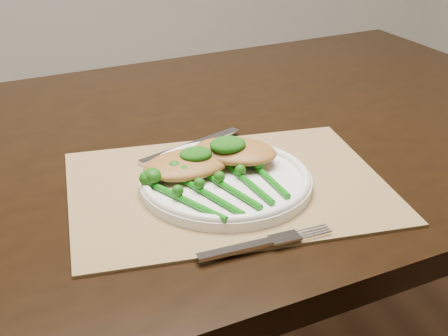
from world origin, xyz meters
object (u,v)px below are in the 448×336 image
object	(u,v)px
broccolini_bundle	(229,188)
dining_table	(179,315)
dinner_plate	(226,180)
chicken_fillet_left	(187,164)
placemat	(228,187)

from	to	relation	value
broccolini_bundle	dining_table	bearing A→B (deg)	79.75
dining_table	dinner_plate	distance (m)	0.43
dining_table	chicken_fillet_left	size ratio (longest dim) A/B	13.04
dining_table	broccolini_bundle	size ratio (longest dim) A/B	8.10
dining_table	dinner_plate	bearing A→B (deg)	-86.96
dinner_plate	chicken_fillet_left	world-z (taller)	chicken_fillet_left
chicken_fillet_left	broccolini_bundle	world-z (taller)	chicken_fillet_left
chicken_fillet_left	broccolini_bundle	bearing A→B (deg)	-69.48
chicken_fillet_left	dining_table	bearing A→B (deg)	76.42
placemat	chicken_fillet_left	world-z (taller)	chicken_fillet_left
chicken_fillet_left	broccolini_bundle	xyz separation A→B (m)	(0.04, -0.07, -0.01)
placemat	dinner_plate	size ratio (longest dim) A/B	1.84
chicken_fillet_left	broccolini_bundle	size ratio (longest dim) A/B	0.62
dinner_plate	chicken_fillet_left	distance (m)	0.06
dinner_plate	broccolini_bundle	size ratio (longest dim) A/B	1.18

